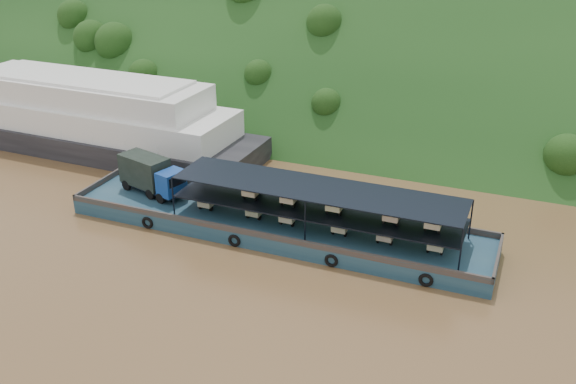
% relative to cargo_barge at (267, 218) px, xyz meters
% --- Properties ---
extents(ground, '(160.00, 160.00, 0.00)m').
position_rel_cargo_barge_xyz_m(ground, '(3.45, -1.89, -1.10)').
color(ground, brown).
rests_on(ground, ground).
extents(hillside, '(140.00, 39.60, 39.60)m').
position_rel_cargo_barge_xyz_m(hillside, '(3.45, 34.11, -1.10)').
color(hillside, '#143613').
rests_on(hillside, ground).
extents(cargo_barge, '(35.00, 7.18, 4.54)m').
position_rel_cargo_barge_xyz_m(cargo_barge, '(0.00, 0.00, 0.00)').
color(cargo_barge, '#15354B').
rests_on(cargo_barge, ground).
extents(passenger_ferry, '(39.00, 10.42, 7.86)m').
position_rel_cargo_barge_xyz_m(passenger_ferry, '(-25.52, 10.36, 2.30)').
color(passenger_ferry, black).
rests_on(passenger_ferry, ground).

